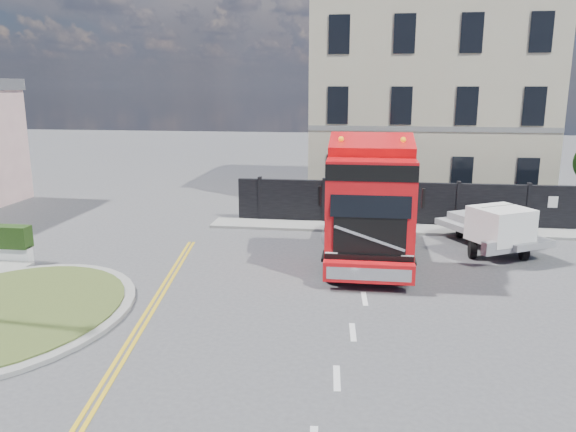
# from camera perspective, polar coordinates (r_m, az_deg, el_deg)

# --- Properties ---
(ground) EXTENTS (120.00, 120.00, 0.00)m
(ground) POSITION_cam_1_polar(r_m,az_deg,el_deg) (17.77, -1.86, -7.47)
(ground) COLOR #424244
(ground) RESTS_ON ground
(traffic_island) EXTENTS (6.80, 6.80, 0.17)m
(traffic_island) POSITION_cam_1_polar(r_m,az_deg,el_deg) (17.73, -26.86, -8.72)
(traffic_island) COLOR gray
(traffic_island) RESTS_ON ground
(hoarding_fence) EXTENTS (18.80, 0.25, 2.00)m
(hoarding_fence) POSITION_cam_1_polar(r_m,az_deg,el_deg) (26.19, 15.85, 1.06)
(hoarding_fence) COLOR black
(hoarding_fence) RESTS_ON ground
(georgian_building) EXTENTS (12.30, 10.30, 12.80)m
(georgian_building) POSITION_cam_1_polar(r_m,az_deg,el_deg) (33.04, 13.66, 11.95)
(georgian_building) COLOR beige
(georgian_building) RESTS_ON ground
(pavement_far) EXTENTS (20.00, 1.60, 0.12)m
(pavement_far) POSITION_cam_1_polar(r_m,az_deg,el_deg) (25.46, 14.76, -1.38)
(pavement_far) COLOR gray
(pavement_far) RESTS_ON ground
(truck) EXTENTS (2.86, 7.52, 4.50)m
(truck) POSITION_cam_1_polar(r_m,az_deg,el_deg) (19.63, 8.27, 0.54)
(truck) COLOR black
(truck) RESTS_ON ground
(flatbed_pickup) EXTENTS (3.93, 5.11, 1.93)m
(flatbed_pickup) POSITION_cam_1_polar(r_m,az_deg,el_deg) (22.42, 20.41, -1.15)
(flatbed_pickup) COLOR gray
(flatbed_pickup) RESTS_ON ground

